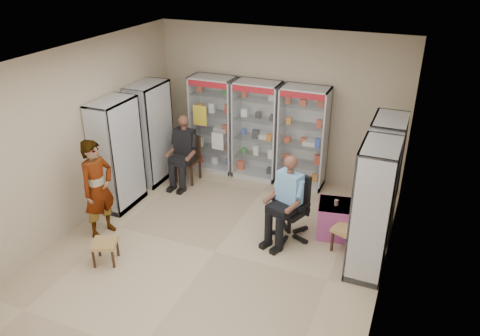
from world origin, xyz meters
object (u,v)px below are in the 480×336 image
at_px(cabinet_back_mid, 257,131).
at_px(seated_shopkeeper, 290,201).
at_px(cabinet_left_near, 117,155).
at_px(cabinet_back_left, 214,124).
at_px(standing_man, 98,189).
at_px(cabinet_right_near, 372,210).
at_px(office_chair, 290,207).
at_px(cabinet_right_far, 382,177).
at_px(woven_stool_a, 347,239).
at_px(pink_trunk, 336,219).
at_px(cabinet_back_right, 303,138).
at_px(cabinet_left_far, 151,133).
at_px(woven_stool_b, 106,252).
at_px(wooden_chair, 187,159).

bearing_deg(cabinet_back_mid, seated_shopkeeper, -56.06).
distance_m(cabinet_back_mid, cabinet_left_near, 2.77).
height_order(cabinet_back_left, standing_man, cabinet_back_left).
relative_size(cabinet_right_near, office_chair, 1.84).
relative_size(cabinet_right_far, woven_stool_a, 4.75).
bearing_deg(pink_trunk, cabinet_back_right, 124.36).
xyz_separation_m(cabinet_back_left, cabinet_left_far, (-0.93, -0.93, 0.00)).
distance_m(cabinet_right_far, office_chair, 1.55).
bearing_deg(cabinet_back_right, standing_man, -130.77).
bearing_deg(office_chair, cabinet_right_far, 49.97).
height_order(cabinet_right_far, woven_stool_b, cabinet_right_far).
bearing_deg(cabinet_right_far, seated_shopkeeper, 121.09).
height_order(seated_shopkeeper, pink_trunk, seated_shopkeeper).
relative_size(cabinet_back_right, woven_stool_a, 4.75).
relative_size(cabinet_left_near, wooden_chair, 2.13).
xyz_separation_m(cabinet_back_right, office_chair, (0.34, -1.86, -0.46)).
bearing_deg(cabinet_right_far, cabinet_back_left, 72.25).
relative_size(cabinet_back_right, cabinet_right_near, 1.00).
bearing_deg(seated_shopkeeper, woven_stool_a, 21.22).
relative_size(cabinet_right_far, pink_trunk, 3.40).
relative_size(seated_shopkeeper, pink_trunk, 2.36).
distance_m(wooden_chair, pink_trunk, 3.28).
bearing_deg(cabinet_left_far, cabinet_back_left, 135.00).
distance_m(cabinet_right_far, standing_man, 4.56).
distance_m(cabinet_back_right, cabinet_right_far, 1.98).
distance_m(cabinet_back_right, cabinet_right_near, 2.76).
relative_size(cabinet_left_near, seated_shopkeeper, 1.44).
bearing_deg(office_chair, cabinet_back_left, 160.76).
bearing_deg(wooden_chair, cabinet_back_right, 18.75).
relative_size(cabinet_left_near, woven_stool_a, 4.75).
height_order(cabinet_left_far, woven_stool_b, cabinet_left_far).
distance_m(pink_trunk, standing_man, 3.90).
bearing_deg(pink_trunk, woven_stool_a, -55.46).
bearing_deg(office_chair, woven_stool_a, 18.25).
xyz_separation_m(office_chair, pink_trunk, (0.69, 0.35, -0.26)).
bearing_deg(wooden_chair, cabinet_left_far, -163.61).
bearing_deg(standing_man, wooden_chair, 0.02).
distance_m(cabinet_right_near, cabinet_left_near, 4.46).
bearing_deg(cabinet_right_near, cabinet_left_near, 87.43).
bearing_deg(cabinet_right_far, wooden_chair, 83.96).
xyz_separation_m(office_chair, woven_stool_a, (0.96, -0.04, -0.33)).
xyz_separation_m(cabinet_back_mid, woven_stool_b, (-1.07, -3.59, -0.82)).
relative_size(cabinet_right_near, standing_man, 1.19).
bearing_deg(seated_shopkeeper, woven_stool_b, -124.03).
xyz_separation_m(cabinet_back_left, pink_trunk, (2.93, -1.51, -0.72)).
xyz_separation_m(wooden_chair, standing_man, (-0.40, -2.23, 0.37)).
bearing_deg(cabinet_left_near, cabinet_right_far, 101.41).
relative_size(cabinet_back_mid, woven_stool_b, 5.55).
height_order(cabinet_back_mid, pink_trunk, cabinet_back_mid).
relative_size(cabinet_back_mid, pink_trunk, 3.40).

